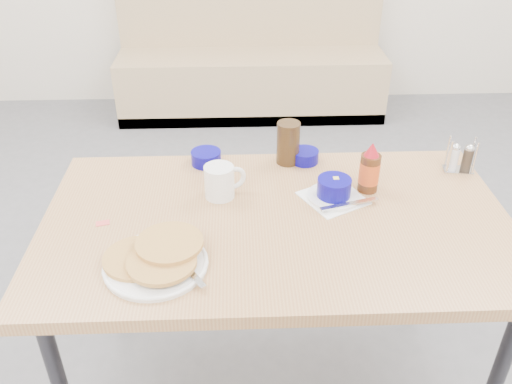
{
  "coord_description": "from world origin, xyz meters",
  "views": [
    {
      "loc": [
        -0.11,
        -1.06,
        1.7
      ],
      "look_at": [
        -0.06,
        0.3,
        0.82
      ],
      "focal_mm": 38.0,
      "sensor_mm": 36.0,
      "label": 1
    }
  ],
  "objects_px": {
    "amber_tumbler": "(288,143)",
    "condiment_caddy": "(460,160)",
    "dining_table": "(277,235)",
    "pancake_plate": "(156,259)",
    "creamer_bowl": "(206,158)",
    "butter_bowl": "(305,156)",
    "grits_setting": "(334,190)",
    "booth_bench": "(251,64)",
    "coffee_mug": "(221,181)",
    "syrup_bottle": "(370,170)"
  },
  "relations": [
    {
      "from": "butter_bowl",
      "to": "condiment_caddy",
      "type": "xyz_separation_m",
      "value": [
        0.52,
        -0.08,
        0.02
      ]
    },
    {
      "from": "grits_setting",
      "to": "pancake_plate",
      "type": "bearing_deg",
      "value": -149.97
    },
    {
      "from": "pancake_plate",
      "to": "creamer_bowl",
      "type": "distance_m",
      "value": 0.55
    },
    {
      "from": "pancake_plate",
      "to": "dining_table",
      "type": "bearing_deg",
      "value": 30.96
    },
    {
      "from": "dining_table",
      "to": "pancake_plate",
      "type": "xyz_separation_m",
      "value": [
        -0.33,
        -0.2,
        0.08
      ]
    },
    {
      "from": "booth_bench",
      "to": "dining_table",
      "type": "xyz_separation_m",
      "value": [
        0.0,
        -2.53,
        0.35
      ]
    },
    {
      "from": "coffee_mug",
      "to": "condiment_caddy",
      "type": "bearing_deg",
      "value": 9.01
    },
    {
      "from": "booth_bench",
      "to": "coffee_mug",
      "type": "bearing_deg",
      "value": -94.01
    },
    {
      "from": "pancake_plate",
      "to": "creamer_bowl",
      "type": "height_order",
      "value": "pancake_plate"
    },
    {
      "from": "booth_bench",
      "to": "coffee_mug",
      "type": "xyz_separation_m",
      "value": [
        -0.17,
        -2.4,
        0.46
      ]
    },
    {
      "from": "coffee_mug",
      "to": "amber_tumbler",
      "type": "bearing_deg",
      "value": 42.28
    },
    {
      "from": "coffee_mug",
      "to": "condiment_caddy",
      "type": "relative_size",
      "value": 1.13
    },
    {
      "from": "grits_setting",
      "to": "butter_bowl",
      "type": "height_order",
      "value": "grits_setting"
    },
    {
      "from": "creamer_bowl",
      "to": "condiment_caddy",
      "type": "height_order",
      "value": "condiment_caddy"
    },
    {
      "from": "booth_bench",
      "to": "creamer_bowl",
      "type": "xyz_separation_m",
      "value": [
        -0.22,
        -2.19,
        0.43
      ]
    },
    {
      "from": "booth_bench",
      "to": "dining_table",
      "type": "relative_size",
      "value": 1.36
    },
    {
      "from": "booth_bench",
      "to": "creamer_bowl",
      "type": "height_order",
      "value": "booth_bench"
    },
    {
      "from": "amber_tumbler",
      "to": "grits_setting",
      "type": "bearing_deg",
      "value": -62.84
    },
    {
      "from": "butter_bowl",
      "to": "syrup_bottle",
      "type": "bearing_deg",
      "value": -46.75
    },
    {
      "from": "dining_table",
      "to": "condiment_caddy",
      "type": "relative_size",
      "value": 11.87
    },
    {
      "from": "amber_tumbler",
      "to": "syrup_bottle",
      "type": "relative_size",
      "value": 0.88
    },
    {
      "from": "creamer_bowl",
      "to": "amber_tumbler",
      "type": "distance_m",
      "value": 0.29
    },
    {
      "from": "booth_bench",
      "to": "syrup_bottle",
      "type": "distance_m",
      "value": 2.45
    },
    {
      "from": "butter_bowl",
      "to": "grits_setting",
      "type": "bearing_deg",
      "value": -75.33
    },
    {
      "from": "booth_bench",
      "to": "pancake_plate",
      "type": "bearing_deg",
      "value": -96.97
    },
    {
      "from": "dining_table",
      "to": "amber_tumbler",
      "type": "xyz_separation_m",
      "value": [
        0.06,
        0.34,
        0.14
      ]
    },
    {
      "from": "booth_bench",
      "to": "grits_setting",
      "type": "relative_size",
      "value": 7.52
    },
    {
      "from": "butter_bowl",
      "to": "amber_tumbler",
      "type": "distance_m",
      "value": 0.08
    },
    {
      "from": "booth_bench",
      "to": "butter_bowl",
      "type": "xyz_separation_m",
      "value": [
        0.12,
        -2.19,
        0.43
      ]
    },
    {
      "from": "pancake_plate",
      "to": "amber_tumbler",
      "type": "xyz_separation_m",
      "value": [
        0.4,
        0.54,
        0.06
      ]
    },
    {
      "from": "dining_table",
      "to": "creamer_bowl",
      "type": "relative_size",
      "value": 13.41
    },
    {
      "from": "pancake_plate",
      "to": "butter_bowl",
      "type": "distance_m",
      "value": 0.71
    },
    {
      "from": "syrup_bottle",
      "to": "creamer_bowl",
      "type": "bearing_deg",
      "value": 159.93
    },
    {
      "from": "booth_bench",
      "to": "condiment_caddy",
      "type": "distance_m",
      "value": 2.41
    },
    {
      "from": "dining_table",
      "to": "amber_tumbler",
      "type": "distance_m",
      "value": 0.37
    },
    {
      "from": "amber_tumbler",
      "to": "condiment_caddy",
      "type": "bearing_deg",
      "value": -7.94
    },
    {
      "from": "dining_table",
      "to": "syrup_bottle",
      "type": "height_order",
      "value": "syrup_bottle"
    },
    {
      "from": "pancake_plate",
      "to": "creamer_bowl",
      "type": "relative_size",
      "value": 2.67
    },
    {
      "from": "pancake_plate",
      "to": "coffee_mug",
      "type": "xyz_separation_m",
      "value": [
        0.17,
        0.33,
        0.03
      ]
    },
    {
      "from": "pancake_plate",
      "to": "creamer_bowl",
      "type": "bearing_deg",
      "value": 78.4
    },
    {
      "from": "dining_table",
      "to": "grits_setting",
      "type": "xyz_separation_m",
      "value": [
        0.18,
        0.1,
        0.09
      ]
    },
    {
      "from": "coffee_mug",
      "to": "dining_table",
      "type": "bearing_deg",
      "value": -37.89
    },
    {
      "from": "condiment_caddy",
      "to": "syrup_bottle",
      "type": "relative_size",
      "value": 0.7
    },
    {
      "from": "booth_bench",
      "to": "pancake_plate",
      "type": "relative_size",
      "value": 6.83
    },
    {
      "from": "grits_setting",
      "to": "condiment_caddy",
      "type": "relative_size",
      "value": 2.14
    },
    {
      "from": "grits_setting",
      "to": "syrup_bottle",
      "type": "height_order",
      "value": "syrup_bottle"
    },
    {
      "from": "dining_table",
      "to": "coffee_mug",
      "type": "height_order",
      "value": "coffee_mug"
    },
    {
      "from": "coffee_mug",
      "to": "creamer_bowl",
      "type": "height_order",
      "value": "coffee_mug"
    },
    {
      "from": "pancake_plate",
      "to": "syrup_bottle",
      "type": "distance_m",
      "value": 0.73
    },
    {
      "from": "booth_bench",
      "to": "grits_setting",
      "type": "height_order",
      "value": "booth_bench"
    }
  ]
}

